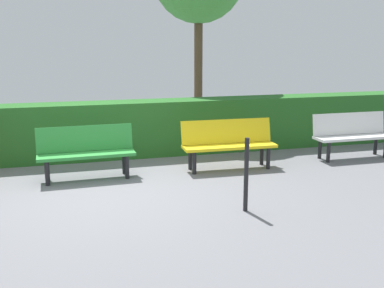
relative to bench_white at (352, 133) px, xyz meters
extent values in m
plane|color=slate|center=(4.74, 0.67, -0.48)|extent=(19.20, 19.20, 0.00)
cube|color=white|center=(0.00, 0.07, -0.07)|extent=(1.55, 0.42, 0.05)
cube|color=white|center=(0.00, -0.12, 0.17)|extent=(1.54, 0.11, 0.42)
cylinder|color=black|center=(-0.62, -0.07, -0.29)|extent=(0.07, 0.07, 0.39)
cylinder|color=black|center=(0.62, 0.22, -0.29)|extent=(0.07, 0.07, 0.39)
cylinder|color=black|center=(0.62, -0.08, -0.29)|extent=(0.07, 0.07, 0.39)
cube|color=yellow|center=(2.56, 0.16, -0.07)|extent=(1.66, 0.47, 0.05)
cube|color=yellow|center=(2.55, -0.03, 0.17)|extent=(1.65, 0.19, 0.42)
cylinder|color=black|center=(1.89, 0.33, -0.29)|extent=(0.07, 0.07, 0.39)
cylinder|color=black|center=(1.88, 0.03, -0.29)|extent=(0.07, 0.07, 0.39)
cylinder|color=black|center=(3.24, 0.30, -0.29)|extent=(0.07, 0.07, 0.39)
cylinder|color=black|center=(3.23, 0.00, -0.29)|extent=(0.07, 0.07, 0.39)
cube|color=#2D8C38|center=(5.01, 0.12, -0.07)|extent=(1.57, 0.46, 0.05)
cube|color=#2D8C38|center=(5.01, -0.07, 0.17)|extent=(1.56, 0.14, 0.42)
cylinder|color=black|center=(4.38, 0.25, -0.29)|extent=(0.07, 0.07, 0.39)
cylinder|color=black|center=(4.38, -0.05, -0.29)|extent=(0.07, 0.07, 0.39)
cylinder|color=black|center=(5.63, 0.29, -0.29)|extent=(0.07, 0.07, 0.39)
cylinder|color=black|center=(5.64, -0.01, -0.29)|extent=(0.07, 0.07, 0.39)
cube|color=#266023|center=(3.66, -1.28, 0.06)|extent=(15.20, 0.65, 1.08)
cylinder|color=brown|center=(2.10, -3.39, 1.04)|extent=(0.20, 0.20, 3.05)
cylinder|color=black|center=(3.04, 2.13, 0.02)|extent=(0.06, 0.06, 1.00)
camera|label=1|loc=(5.26, 7.51, 1.75)|focal=42.79mm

